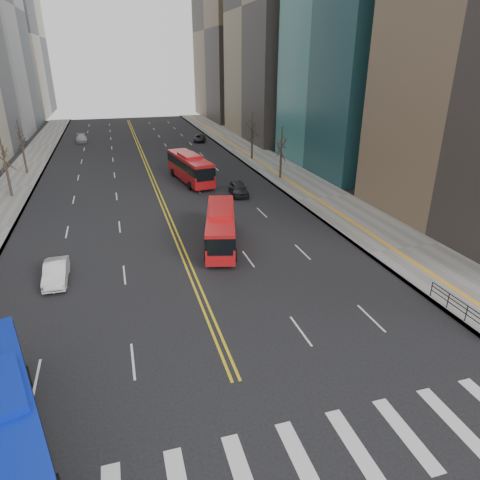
# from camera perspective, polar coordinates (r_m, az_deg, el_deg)

# --- Properties ---
(ground) EXTENTS (220.00, 220.00, 0.00)m
(ground) POSITION_cam_1_polar(r_m,az_deg,el_deg) (18.46, 4.39, -28.23)
(ground) COLOR black
(sidewalk_right) EXTENTS (7.00, 130.00, 0.15)m
(sidewalk_right) POSITION_cam_1_polar(r_m,az_deg,el_deg) (61.55, 4.97, 9.47)
(sidewalk_right) COLOR gray
(sidewalk_right) RESTS_ON ground
(sidewalk_left) EXTENTS (5.00, 130.00, 0.15)m
(sidewalk_left) POSITION_cam_1_polar(r_m,az_deg,el_deg) (58.75, -27.92, 6.21)
(sidewalk_left) COLOR gray
(sidewalk_left) RESTS_ON ground
(crosswalk) EXTENTS (26.70, 4.00, 0.01)m
(crosswalk) POSITION_cam_1_polar(r_m,az_deg,el_deg) (18.46, 4.39, -28.22)
(crosswalk) COLOR silver
(crosswalk) RESTS_ON ground
(centerline) EXTENTS (0.55, 100.00, 0.01)m
(centerline) POSITION_cam_1_polar(r_m,az_deg,el_deg) (67.39, -12.50, 10.14)
(centerline) COLOR gold
(centerline) RESTS_ON ground
(pedestrian_railing) EXTENTS (0.06, 6.06, 1.02)m
(pedestrian_railing) POSITION_cam_1_polar(r_m,az_deg,el_deg) (28.53, 28.00, -8.35)
(pedestrian_railing) COLOR black
(pedestrian_railing) RESTS_ON sidewalk_right
(street_trees) EXTENTS (35.20, 47.20, 7.60)m
(street_trees) POSITION_cam_1_polar(r_m,az_deg,el_deg) (46.31, -19.78, 9.82)
(street_trees) COLOR #2D231B
(street_trees) RESTS_ON ground
(blue_bus) EXTENTS (5.20, 10.89, 3.14)m
(blue_bus) POSITION_cam_1_polar(r_m,az_deg,el_deg) (20.13, -28.98, -19.72)
(blue_bus) COLOR #0B23A8
(blue_bus) RESTS_ON ground
(red_bus_near) EXTENTS (4.64, 9.99, 3.13)m
(red_bus_near) POSITION_cam_1_polar(r_m,az_deg,el_deg) (35.24, -2.59, 1.97)
(red_bus_near) COLOR red
(red_bus_near) RESTS_ON ground
(red_bus_far) EXTENTS (4.15, 11.30, 3.51)m
(red_bus_far) POSITION_cam_1_polar(r_m,az_deg,el_deg) (54.80, -6.70, 9.73)
(red_bus_far) COLOR red
(red_bus_far) RESTS_ON ground
(car_white) EXTENTS (1.49, 4.26, 1.40)m
(car_white) POSITION_cam_1_polar(r_m,az_deg,el_deg) (32.41, -23.34, -3.99)
(car_white) COLOR silver
(car_white) RESTS_ON ground
(car_dark_mid) EXTENTS (2.25, 4.68, 1.54)m
(car_dark_mid) POSITION_cam_1_polar(r_m,az_deg,el_deg) (49.06, -0.22, 6.89)
(car_dark_mid) COLOR black
(car_dark_mid) RESTS_ON ground
(car_silver) EXTENTS (2.21, 4.82, 1.37)m
(car_silver) POSITION_cam_1_polar(r_m,az_deg,el_deg) (87.39, -20.40, 12.58)
(car_silver) COLOR #A9A9AE
(car_silver) RESTS_ON ground
(car_dark_far) EXTENTS (3.16, 4.76, 1.22)m
(car_dark_far) POSITION_cam_1_polar(r_m,az_deg,el_deg) (83.06, -5.43, 13.35)
(car_dark_far) COLOR black
(car_dark_far) RESTS_ON ground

